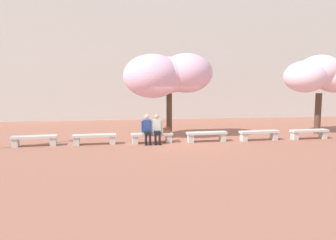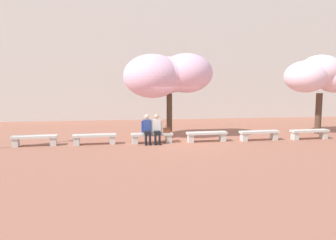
# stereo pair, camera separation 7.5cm
# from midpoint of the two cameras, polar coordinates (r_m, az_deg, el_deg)

# --- Properties ---
(ground_plane) EXTENTS (100.00, 100.00, 0.00)m
(ground_plane) POSITION_cam_midpoint_polar(r_m,az_deg,el_deg) (14.76, 2.17, -3.92)
(ground_plane) COLOR #9E604C
(building_facade) EXTENTS (28.65, 4.00, 9.76)m
(building_facade) POSITION_cam_midpoint_polar(r_m,az_deg,el_deg) (25.11, -1.95, 11.78)
(building_facade) COLOR beige
(building_facade) RESTS_ON ground
(stone_bench_west_end) EXTENTS (1.87, 0.53, 0.45)m
(stone_bench_west_end) POSITION_cam_midpoint_polar(r_m,az_deg,el_deg) (14.98, -22.09, -3.09)
(stone_bench_west_end) COLOR beige
(stone_bench_west_end) RESTS_ON ground
(stone_bench_near_west) EXTENTS (1.87, 0.53, 0.45)m
(stone_bench_near_west) POSITION_cam_midpoint_polar(r_m,az_deg,el_deg) (14.55, -12.52, -3.02)
(stone_bench_near_west) COLOR beige
(stone_bench_near_west) RESTS_ON ground
(stone_bench_center) EXTENTS (1.87, 0.53, 0.45)m
(stone_bench_center) POSITION_cam_midpoint_polar(r_m,az_deg,el_deg) (14.55, -2.68, -2.86)
(stone_bench_center) COLOR beige
(stone_bench_center) RESTS_ON ground
(stone_bench_near_east) EXTENTS (1.87, 0.53, 0.45)m
(stone_bench_near_east) POSITION_cam_midpoint_polar(r_m,az_deg,el_deg) (14.96, 6.90, -2.63)
(stone_bench_near_east) COLOR beige
(stone_bench_near_east) RESTS_ON ground
(stone_bench_east_end) EXTENTS (1.87, 0.53, 0.45)m
(stone_bench_east_end) POSITION_cam_midpoint_polar(r_m,az_deg,el_deg) (15.76, 15.72, -2.35)
(stone_bench_east_end) COLOR beige
(stone_bench_east_end) RESTS_ON ground
(stone_bench_far_east) EXTENTS (1.87, 0.53, 0.45)m
(stone_bench_far_east) POSITION_cam_midpoint_polar(r_m,az_deg,el_deg) (16.90, 23.52, -2.05)
(stone_bench_far_east) COLOR beige
(stone_bench_far_east) RESTS_ON ground
(person_seated_left) EXTENTS (0.51, 0.69, 1.29)m
(person_seated_left) POSITION_cam_midpoint_polar(r_m,az_deg,el_deg) (14.41, -3.50, -1.37)
(person_seated_left) COLOR black
(person_seated_left) RESTS_ON ground
(person_seated_right) EXTENTS (0.51, 0.68, 1.29)m
(person_seated_right) POSITION_cam_midpoint_polar(r_m,az_deg,el_deg) (14.45, -1.82, -1.34)
(person_seated_right) COLOR black
(person_seated_right) RESTS_ON ground
(handbag) EXTENTS (0.30, 0.15, 0.34)m
(handbag) POSITION_cam_midpoint_polar(r_m,az_deg,el_deg) (14.56, -0.07, -1.75)
(handbag) COLOR brown
(handbag) RESTS_ON stone_bench_center
(cherry_tree_main) EXTENTS (4.26, 2.71, 4.06)m
(cherry_tree_main) POSITION_cam_midpoint_polar(r_m,az_deg,el_deg) (15.61, 0.08, 7.85)
(cherry_tree_main) COLOR #473323
(cherry_tree_main) RESTS_ON ground
(cherry_tree_secondary) EXTENTS (3.90, 2.14, 4.07)m
(cherry_tree_secondary) POSITION_cam_midpoint_polar(r_m,az_deg,el_deg) (18.62, 25.24, 7.09)
(cherry_tree_secondary) COLOR #513828
(cherry_tree_secondary) RESTS_ON ground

